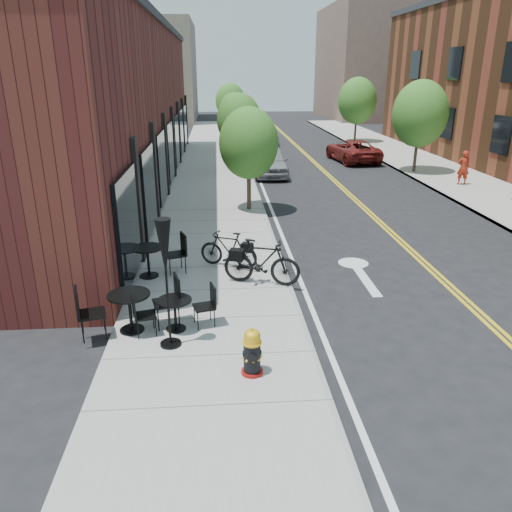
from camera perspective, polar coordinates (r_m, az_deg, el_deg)
name	(u,v)px	position (r m, az deg, el deg)	size (l,w,h in m)	color
ground	(302,320)	(11.04, 5.34, -7.25)	(120.00, 120.00, 0.00)	black
sidewalk_near	(213,204)	(20.27, -4.95, 5.89)	(4.00, 70.00, 0.12)	#9E9B93
sidewalk_far	(499,199)	(23.43, 26.02, 5.88)	(4.00, 70.00, 0.12)	#9E9B93
building_near	(110,109)	(24.15, -16.33, 15.80)	(5.00, 28.00, 7.00)	#441715
bg_building_left	(157,72)	(57.96, -11.25, 19.91)	(8.00, 14.00, 10.00)	#726656
bg_building_right	(371,63)	(62.22, 13.06, 20.72)	(10.00, 16.00, 12.00)	brown
tree_near_a	(249,143)	(18.83, -0.84, 12.75)	(2.20, 2.20, 3.81)	#382B1E
tree_near_b	(239,120)	(26.76, -1.95, 15.25)	(2.30, 2.30, 3.98)	#382B1E
tree_near_c	(234,112)	(34.74, -2.56, 16.11)	(2.10, 2.10, 3.67)	#382B1E
tree_near_d	(230,101)	(42.71, -2.96, 17.24)	(2.40, 2.40, 4.11)	#382B1E
tree_far_b	(420,114)	(27.72, 18.23, 15.17)	(2.80, 2.80, 4.62)	#382B1E
tree_far_c	(357,101)	(39.08, 11.50, 16.99)	(2.80, 2.80, 4.62)	#382B1E
fire_hydrant	(252,352)	(8.78, -0.46, -10.94)	(0.40, 0.40, 0.88)	maroon
bicycle_left	(228,249)	(13.40, -3.17, 0.77)	(0.46, 1.64, 0.98)	black
bicycle_right	(262,262)	(12.25, 0.66, -0.69)	(0.54, 1.92, 1.16)	black
bistro_set_a	(175,310)	(10.28, -9.25, -6.11)	(1.67, 0.85, 0.88)	black
bistro_set_b	(130,307)	(10.38, -14.22, -5.64)	(2.02, 1.05, 1.06)	black
bistro_set_c	(148,257)	(13.01, -12.24, -0.15)	(1.97, 1.10, 1.04)	black
patio_umbrella	(165,257)	(9.19, -10.37, -0.10)	(0.41, 0.41, 2.54)	black
parked_car_a	(270,162)	(26.20, 1.66, 10.73)	(1.69, 4.19, 1.43)	#929499
parked_car_b	(265,150)	(29.86, 0.99, 12.04)	(1.65, 4.72, 1.55)	black
parked_car_c	(262,133)	(38.63, 0.65, 13.90)	(2.09, 5.14, 1.49)	silver
parked_car_far	(352,151)	(30.99, 10.97, 11.75)	(2.15, 4.67, 1.30)	maroon
pedestrian	(463,168)	(25.36, 22.61, 9.31)	(0.57, 0.37, 1.56)	maroon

